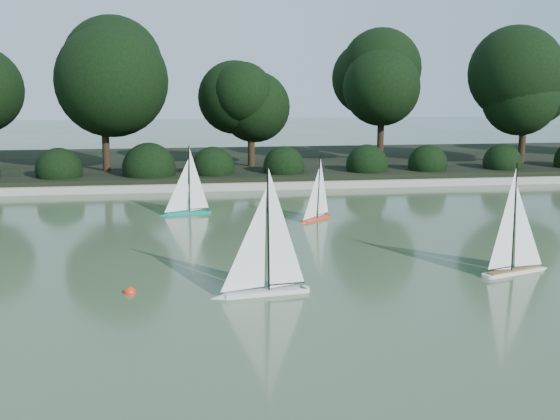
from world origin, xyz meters
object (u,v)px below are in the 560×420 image
(race_buoy, at_px, (130,293))
(sailboat_white_a, at_px, (258,274))
(sailboat_white_b, at_px, (520,255))
(sailboat_orange, at_px, (314,210))
(sailboat_teal, at_px, (184,203))

(race_buoy, bearing_deg, sailboat_white_a, -10.99)
(sailboat_white_a, height_order, sailboat_white_b, sailboat_white_a)
(race_buoy, bearing_deg, sailboat_orange, 52.79)
(sailboat_orange, xyz_separation_m, race_buoy, (-3.30, -4.35, -0.22))
(sailboat_teal, distance_m, race_buoy, 5.40)
(sailboat_white_b, bearing_deg, sailboat_teal, 133.18)
(sailboat_orange, distance_m, sailboat_teal, 2.75)
(sailboat_orange, distance_m, race_buoy, 5.47)
(sailboat_white_a, xyz_separation_m, sailboat_orange, (1.64, 4.68, -0.07))
(sailboat_white_b, bearing_deg, race_buoy, -177.89)
(race_buoy, bearing_deg, sailboat_white_b, 2.11)
(race_buoy, bearing_deg, sailboat_teal, 82.15)
(sailboat_white_a, height_order, sailboat_orange, sailboat_white_a)
(sailboat_teal, xyz_separation_m, race_buoy, (-0.74, -5.34, -0.24))
(sailboat_orange, height_order, race_buoy, sailboat_orange)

